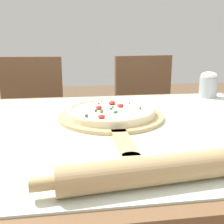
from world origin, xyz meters
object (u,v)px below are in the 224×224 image
flour_cup (208,84)px  chair_left (31,121)px  chair_right (147,116)px  rolling_pin (156,170)px  pizza_peel (112,118)px  pizza (111,111)px

flour_cup → chair_left: bearing=153.2°
chair_left → chair_right: (0.73, -0.00, 0.00)m
chair_left → flour_cup: 1.05m
rolling_pin → chair_right: (0.32, 1.21, -0.25)m
pizza_peel → chair_right: bearing=65.9°
chair_left → flour_cup: bearing=-21.1°
pizza → chair_right: chair_right is taller
chair_right → pizza_peel: bearing=-119.9°
pizza → flour_cup: size_ratio=2.59×
chair_right → pizza: bearing=-120.5°
pizza_peel → pizza: (-0.00, 0.02, 0.02)m
pizza_peel → rolling_pin: bearing=-87.0°
pizza_peel → pizza: bearing=90.1°
pizza_peel → pizza: pizza is taller
chair_right → flour_cup: size_ratio=7.47×
pizza_peel → flour_cup: 0.59m
pizza_peel → chair_left: 0.88m
pizza → chair_left: 0.87m
pizza → chair_right: bearing=65.3°
chair_right → flour_cup: (0.17, -0.45, 0.28)m
rolling_pin → chair_right: 1.27m
rolling_pin → pizza: bearing=92.9°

